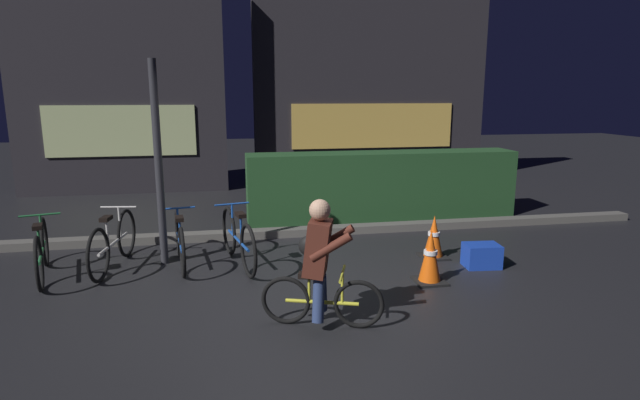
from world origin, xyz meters
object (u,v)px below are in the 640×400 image
blue_crate (482,256)px  street_post (159,165)px  parked_bike_leftmost (42,251)px  parked_bike_center_right (238,239)px  parked_bike_left_mid (113,242)px  traffic_cone_far (434,237)px  parked_bike_center_left (180,241)px  cyclist (320,263)px  traffic_cone_near (430,257)px

blue_crate → street_post: bearing=167.4°
parked_bike_leftmost → parked_bike_center_right: (2.34, 0.04, 0.01)m
parked_bike_leftmost → blue_crate: 5.46m
street_post → parked_bike_left_mid: (-0.60, -0.08, -0.97)m
street_post → traffic_cone_far: street_post is taller
parked_bike_center_left → blue_crate: (3.82, -0.78, -0.18)m
street_post → cyclist: street_post is taller
parked_bike_center_left → blue_crate: bearing=-109.5°
parked_bike_left_mid → blue_crate: (4.64, -0.82, -0.19)m
traffic_cone_far → blue_crate: (0.46, -0.47, -0.13)m
parked_bike_center_left → parked_bike_left_mid: bearing=79.3°
parked_bike_leftmost → street_post: bearing=-92.5°
street_post → traffic_cone_near: 3.56m
parked_bike_center_left → traffic_cone_near: 3.17m
traffic_cone_near → traffic_cone_far: (0.41, 0.87, -0.03)m
parked_bike_left_mid → parked_bike_center_left: bearing=-84.1°
traffic_cone_near → traffic_cone_far: 0.96m
parked_bike_center_left → traffic_cone_far: bearing=-103.3°
parked_bike_center_right → blue_crate: bearing=-114.5°
parked_bike_left_mid → cyclist: 3.10m
traffic_cone_near → traffic_cone_far: traffic_cone_near is taller
parked_bike_center_right → parked_bike_leftmost: bearing=78.3°
parked_bike_leftmost → parked_bike_left_mid: 0.81m
parked_bike_center_left → cyclist: cyclist is taller
parked_bike_left_mid → blue_crate: 4.72m
traffic_cone_near → blue_crate: bearing=24.6°
parked_bike_center_left → street_post: bearing=53.5°
parked_bike_center_left → traffic_cone_near: parked_bike_center_left is taller
parked_bike_leftmost → parked_bike_left_mid: (0.78, 0.21, 0.01)m
street_post → traffic_cone_near: (3.16, -1.30, -0.99)m
parked_bike_left_mid → cyclist: bearing=-123.8°
street_post → traffic_cone_far: bearing=-6.9°
parked_bike_left_mid → parked_bike_center_right: bearing=-87.5°
parked_bike_center_right → blue_crate: size_ratio=3.73×
parked_bike_center_left → traffic_cone_far: (3.36, -0.31, -0.04)m
traffic_cone_near → blue_crate: 0.98m
cyclist → traffic_cone_far: bearing=60.7°
parked_bike_center_right → cyclist: (0.72, -1.92, 0.28)m
parked_bike_left_mid → parked_bike_center_left: parked_bike_left_mid is taller
parked_bike_leftmost → parked_bike_center_left: parked_bike_leftmost is taller
street_post → blue_crate: street_post is taller
parked_bike_leftmost → traffic_cone_near: size_ratio=2.40×
parked_bike_leftmost → cyclist: size_ratio=1.25×
traffic_cone_near → parked_bike_leftmost: bearing=167.4°
blue_crate → parked_bike_left_mid: bearing=170.0°
parked_bike_left_mid → parked_bike_center_left: (0.82, -0.04, -0.01)m
street_post → blue_crate: bearing=-12.6°
parked_bike_leftmost → parked_bike_center_right: 2.34m
parked_bike_leftmost → traffic_cone_near: (4.54, -1.02, -0.02)m
blue_crate → cyclist: cyclist is taller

